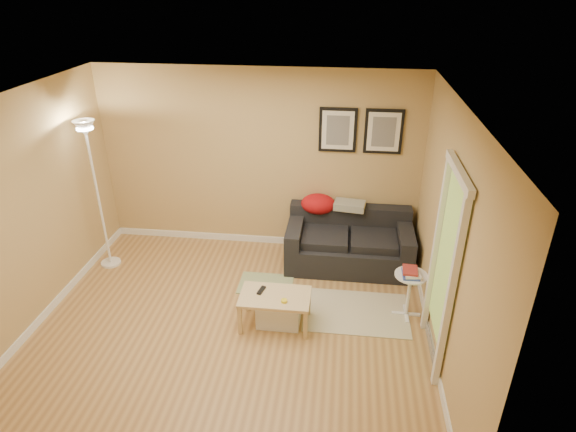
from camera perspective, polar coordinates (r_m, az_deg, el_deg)
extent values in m
plane|color=#B1864B|center=(5.75, -6.65, -12.94)|extent=(4.50, 4.50, 0.00)
plane|color=white|center=(4.56, -8.40, 13.09)|extent=(4.50, 4.50, 0.00)
plane|color=tan|center=(6.81, -3.45, 6.48)|extent=(4.50, 0.00, 4.50)
plane|color=tan|center=(3.48, -15.53, -17.09)|extent=(4.50, 0.00, 4.50)
plane|color=tan|center=(5.97, -28.90, -0.04)|extent=(0.00, 4.00, 4.00)
plane|color=tan|center=(5.00, 18.50, -2.87)|extent=(0.00, 4.00, 4.00)
cube|color=white|center=(7.33, -3.19, -2.75)|extent=(4.50, 0.02, 0.10)
cube|color=white|center=(6.56, -26.40, -9.84)|extent=(0.02, 4.00, 0.10)
cube|color=white|center=(5.70, 16.54, -13.87)|extent=(0.02, 4.00, 0.10)
cube|color=beige|center=(5.97, 8.06, -11.20)|extent=(1.25, 0.85, 0.01)
cube|color=#668C4C|center=(6.40, -2.65, -8.05)|extent=(0.70, 0.50, 0.01)
cube|color=black|center=(5.59, -3.19, -8.77)|extent=(0.09, 0.17, 0.02)
cylinder|color=yellow|center=(5.41, -0.47, -10.02)|extent=(0.07, 0.07, 0.03)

